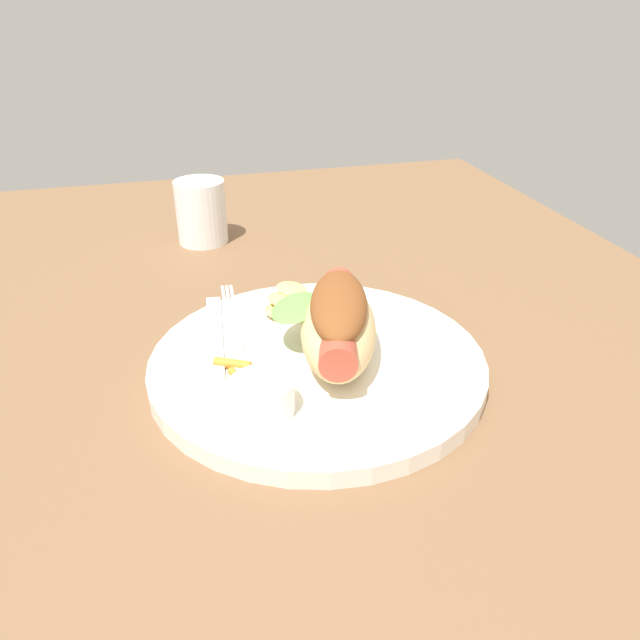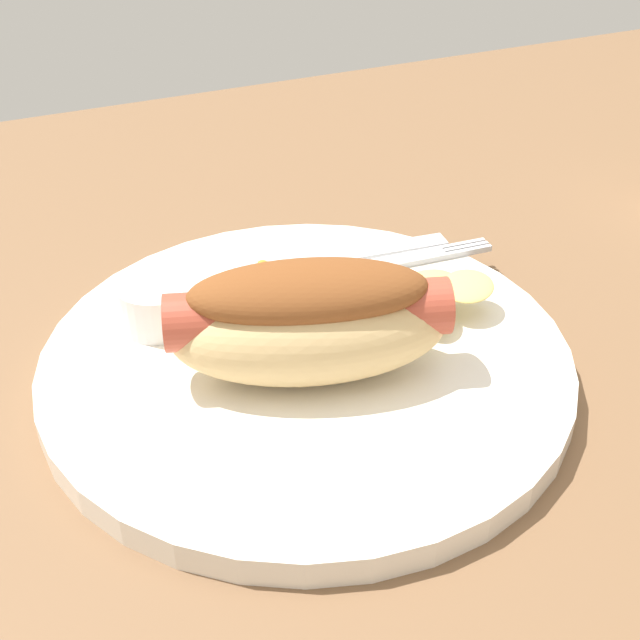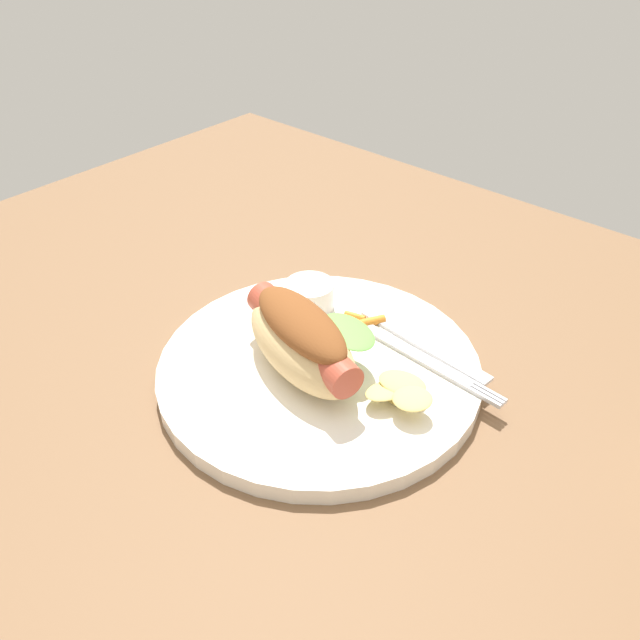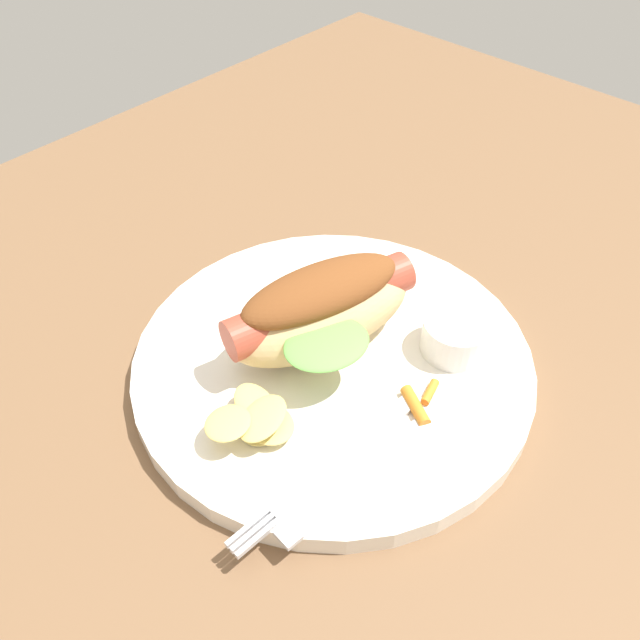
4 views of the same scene
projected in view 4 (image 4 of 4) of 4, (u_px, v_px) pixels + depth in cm
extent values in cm
cube|color=brown|center=(297.00, 409.00, 49.69)|extent=(120.00, 90.00, 1.80)
cylinder|color=white|center=(334.00, 364.00, 50.51)|extent=(29.21, 29.21, 1.60)
ellipsoid|color=#DBB77A|center=(321.00, 314.00, 49.20)|extent=(15.63, 10.19, 5.53)
cylinder|color=#B24733|center=(321.00, 304.00, 48.52)|extent=(14.79, 7.00, 2.99)
ellipsoid|color=brown|center=(321.00, 290.00, 47.58)|extent=(13.11, 8.05, 2.85)
ellipsoid|color=#6BB74C|center=(327.00, 344.00, 45.55)|extent=(7.25, 6.42, 1.31)
cylinder|color=white|center=(455.00, 336.00, 49.61)|extent=(4.91, 4.91, 2.71)
cube|color=silver|center=(350.00, 451.00, 43.80)|extent=(13.16, 1.91, 0.40)
cube|color=silver|center=(248.00, 528.00, 39.95)|extent=(3.21, 0.47, 0.40)
cube|color=silver|center=(253.00, 533.00, 39.72)|extent=(3.21, 0.47, 0.40)
cube|color=silver|center=(258.00, 538.00, 39.49)|extent=(3.21, 0.47, 0.40)
cube|color=silver|center=(371.00, 469.00, 42.89)|extent=(14.77, 2.76, 0.36)
ellipsoid|color=#DDC469|center=(265.00, 428.00, 45.04)|extent=(4.06, 3.65, 0.50)
ellipsoid|color=#DDC469|center=(269.00, 423.00, 44.71)|extent=(4.10, 4.41, 0.79)
ellipsoid|color=#DDC469|center=(254.00, 405.00, 45.23)|extent=(3.77, 4.79, 0.97)
ellipsoid|color=#DDC469|center=(262.00, 418.00, 44.00)|extent=(4.71, 3.79, 0.87)
ellipsoid|color=#DDC469|center=(226.00, 422.00, 43.56)|extent=(4.26, 4.12, 0.95)
cylinder|color=orange|center=(415.00, 406.00, 46.14)|extent=(2.27, 3.21, 0.85)
cylinder|color=orange|center=(430.00, 392.00, 47.17)|extent=(2.19, 1.17, 0.63)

